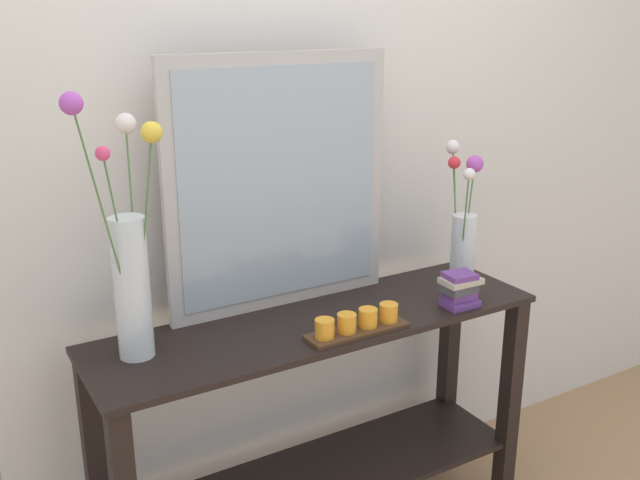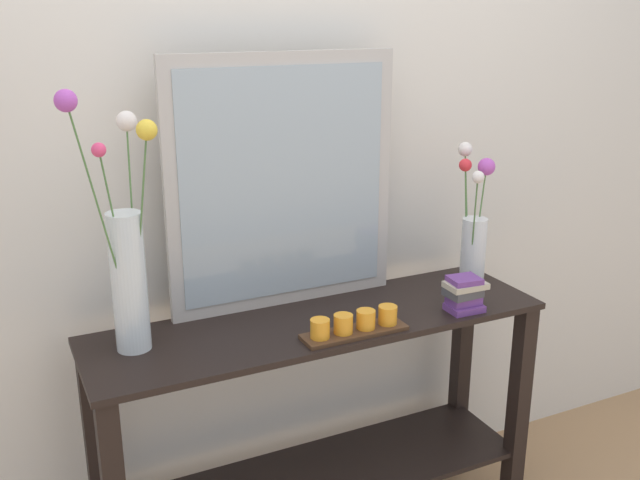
% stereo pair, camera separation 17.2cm
% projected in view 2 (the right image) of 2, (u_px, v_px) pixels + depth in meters
% --- Properties ---
extents(wall_back, '(6.40, 0.08, 2.70)m').
position_uv_depth(wall_back, '(276.00, 133.00, 2.31)').
color(wall_back, silver).
rests_on(wall_back, ground).
extents(console_table, '(1.42, 0.40, 0.83)m').
position_uv_depth(console_table, '(320.00, 409.00, 2.29)').
color(console_table, black).
rests_on(console_table, ground).
extents(mirror_leaning, '(0.74, 0.03, 0.78)m').
position_uv_depth(mirror_leaning, '(284.00, 183.00, 2.20)').
color(mirror_leaning, '#B7B2AD').
rests_on(mirror_leaning, console_table).
extents(tall_vase_left, '(0.24, 0.23, 0.72)m').
position_uv_depth(tall_vase_left, '(127.00, 262.00, 1.93)').
color(tall_vase_left, silver).
rests_on(tall_vase_left, console_table).
extents(vase_right, '(0.14, 0.21, 0.48)m').
position_uv_depth(vase_right, '(474.00, 233.00, 2.42)').
color(vase_right, silver).
rests_on(vase_right, console_table).
extents(candle_tray, '(0.32, 0.09, 0.07)m').
position_uv_depth(candle_tray, '(355.00, 325.00, 2.08)').
color(candle_tray, '#472D1C').
rests_on(candle_tray, console_table).
extents(book_stack, '(0.13, 0.09, 0.11)m').
position_uv_depth(book_stack, '(464.00, 294.00, 2.24)').
color(book_stack, '#663884').
rests_on(book_stack, console_table).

